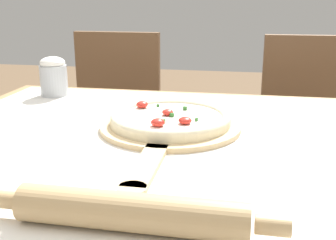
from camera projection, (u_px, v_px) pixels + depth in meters
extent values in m
cube|color=#A87F51|center=(175.00, 151.00, 0.91)|extent=(1.24, 1.01, 0.03)
cylinder|color=#A87F51|center=(43.00, 191.00, 1.54)|extent=(0.06, 0.06, 0.70)
cube|color=silver|center=(175.00, 143.00, 0.91)|extent=(1.16, 0.93, 0.00)
cylinder|color=#D6B784|center=(170.00, 126.00, 1.00)|extent=(0.33, 0.33, 0.01)
cube|color=#D6B784|center=(147.00, 166.00, 0.77)|extent=(0.04, 0.20, 0.01)
cylinder|color=#D6B784|center=(132.00, 190.00, 0.67)|extent=(0.05, 0.05, 0.01)
cylinder|color=beige|center=(170.00, 120.00, 0.99)|extent=(0.28, 0.28, 0.02)
torus|color=beige|center=(170.00, 117.00, 0.99)|extent=(0.28, 0.28, 0.02)
cylinder|color=white|center=(170.00, 117.00, 0.99)|extent=(0.24, 0.24, 0.00)
ellipsoid|color=red|center=(168.00, 112.00, 0.99)|extent=(0.03, 0.03, 0.01)
ellipsoid|color=red|center=(142.00, 105.00, 1.06)|extent=(0.03, 0.03, 0.02)
ellipsoid|color=red|center=(185.00, 120.00, 0.93)|extent=(0.03, 0.03, 0.02)
ellipsoid|color=red|center=(158.00, 122.00, 0.91)|extent=(0.03, 0.03, 0.02)
cube|color=#387533|center=(187.00, 108.00, 1.04)|extent=(0.01, 0.01, 0.01)
cube|color=#387533|center=(172.00, 115.00, 0.98)|extent=(0.01, 0.01, 0.01)
cube|color=#387533|center=(196.00, 120.00, 0.95)|extent=(0.01, 0.01, 0.01)
cube|color=#387533|center=(158.00, 106.00, 1.07)|extent=(0.01, 0.00, 0.01)
cube|color=#387533|center=(164.00, 121.00, 0.93)|extent=(0.01, 0.01, 0.01)
cylinder|color=tan|center=(134.00, 212.00, 0.56)|extent=(0.32, 0.06, 0.05)
cylinder|color=tan|center=(11.00, 200.00, 0.60)|extent=(0.05, 0.03, 0.03)
cylinder|color=tan|center=(273.00, 226.00, 0.53)|extent=(0.05, 0.03, 0.03)
cube|color=brown|center=(108.00, 144.00, 1.78)|extent=(0.40, 0.40, 0.02)
cube|color=brown|center=(118.00, 82.00, 1.89)|extent=(0.38, 0.04, 0.44)
cylinder|color=brown|center=(60.00, 205.00, 1.72)|extent=(0.04, 0.04, 0.42)
cylinder|color=brown|center=(136.00, 212.00, 1.67)|extent=(0.04, 0.04, 0.42)
cylinder|color=brown|center=(88.00, 174.00, 2.02)|extent=(0.04, 0.04, 0.42)
cylinder|color=brown|center=(153.00, 179.00, 1.97)|extent=(0.04, 0.04, 0.42)
cube|color=brown|center=(311.00, 157.00, 1.64)|extent=(0.41, 0.41, 0.02)
cube|color=brown|center=(308.00, 89.00, 1.74)|extent=(0.38, 0.05, 0.44)
cylinder|color=brown|center=(268.00, 226.00, 1.57)|extent=(0.04, 0.04, 0.42)
cylinder|color=brown|center=(262.00, 188.00, 1.87)|extent=(0.04, 0.04, 0.42)
cylinder|color=#B2B7BC|center=(54.00, 80.00, 1.31)|extent=(0.08, 0.08, 0.09)
ellipsoid|color=white|center=(52.00, 63.00, 1.30)|extent=(0.08, 0.08, 0.04)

